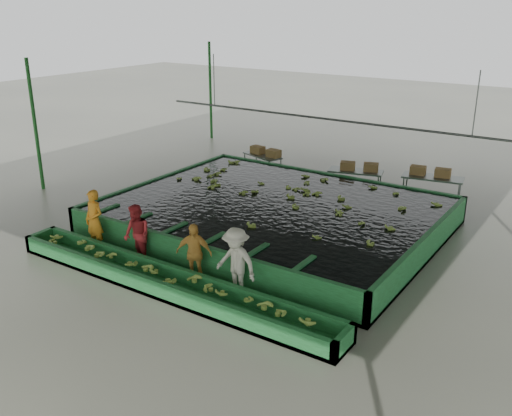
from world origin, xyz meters
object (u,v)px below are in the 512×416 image
Objects in this scene: packing_table_right at (431,189)px; box_stack_left at (265,155)px; worker_c at (194,253)px; box_stack_right at (430,176)px; sorting_trough at (166,282)px; box_stack_mid at (359,170)px; flotation_tank at (273,215)px; worker_a at (94,220)px; packing_table_mid at (355,182)px; worker_b at (137,235)px; worker_d at (236,263)px; packing_table_left at (262,164)px.

packing_table_right is 7.00m from box_stack_left.
box_stack_right is (2.99, 9.77, 0.15)m from worker_c.
sorting_trough is 9.98m from box_stack_mid.
worker_a reaches higher than flotation_tank.
packing_table_mid is at bearing 64.22° from worker_c.
worker_b is 1.21× the size of box_stack_mid.
worker_d reaches higher than worker_c.
worker_d is at bearing -100.47° from packing_table_right.
worker_a is at bearing -128.77° from flotation_tank.
packing_table_mid is 2.74m from box_stack_right.
box_stack_right is (2.49, 0.64, 0.05)m from box_stack_mid.
worker_c is 0.77× the size of packing_table_right.
box_stack_mid reaches higher than box_stack_left.
worker_a is at bearing -88.53° from packing_table_left.
box_stack_mid is at bearing 63.55° from worker_c.
flotation_tank is 6.15× the size of worker_c.
worker_b is at bearing 156.70° from worker_c.
worker_a reaches higher than box_stack_left.
packing_table_mid is (2.42, 9.07, -0.40)m from worker_b.
box_stack_mid is (4.36, -0.23, 0.09)m from box_stack_left.
packing_table_right reaches higher than packing_table_left.
worker_d is at bearing 17.20° from worker_b.
sorting_trough is 5.51× the size of packing_table_left.
worker_a is 1.01× the size of worker_d.
worker_c is 1.12× the size of box_stack_left.
worker_d is at bearing -69.39° from flotation_tank.
worker_a is 3.74m from worker_c.
worker_a reaches higher than worker_b.
sorting_trough is (0.00, -5.10, -0.20)m from flotation_tank.
sorting_trough is at bearing -132.85° from worker_c.
box_stack_right is at bearing 49.68° from worker_c.
sorting_trough is at bearing -90.00° from flotation_tank.
worker_d reaches higher than box_stack_right.
worker_b is 9.53m from box_stack_left.
flotation_tank is 5.10m from sorting_trough.
worker_a is 10.06m from box_stack_mid.
packing_table_left is at bearing 126.35° from flotation_tank.
worker_a is at bearing -176.63° from worker_d.
flotation_tank is 7.10× the size of box_stack_mid.
packing_table_mid is 4.27m from box_stack_left.
worker_b is 10.98m from packing_table_right.
packing_table_left is (-3.98, 9.32, -0.40)m from worker_c.
worker_a is 1.12× the size of worker_c.
worker_b is 1.20× the size of box_stack_right.
worker_a is at bearing -125.30° from packing_table_right.
worker_a is 9.97m from packing_table_mid.
box_stack_left is 1.02× the size of box_stack_right.
worker_b reaches higher than box_stack_mid.
packing_table_left is 7.00m from box_stack_right.
worker_d is at bearing -84.07° from packing_table_mid.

